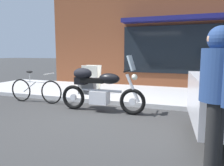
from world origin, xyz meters
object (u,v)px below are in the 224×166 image
object	(u,v)px
parked_bicycle	(36,90)
touring_motorcycle	(97,87)
sandwich_board_sign	(92,79)
pedestrian_walking	(218,85)

from	to	relation	value
parked_bicycle	touring_motorcycle	bearing A→B (deg)	-7.06
touring_motorcycle	sandwich_board_sign	world-z (taller)	touring_motorcycle
pedestrian_walking	sandwich_board_sign	size ratio (longest dim) A/B	1.93
touring_motorcycle	parked_bicycle	distance (m)	2.09
touring_motorcycle	pedestrian_walking	bearing A→B (deg)	-43.28
pedestrian_walking	touring_motorcycle	bearing A→B (deg)	136.72
touring_motorcycle	parked_bicycle	world-z (taller)	touring_motorcycle
touring_motorcycle	sandwich_board_sign	distance (m)	1.97
touring_motorcycle	pedestrian_walking	size ratio (longest dim) A/B	1.25
sandwich_board_sign	pedestrian_walking	bearing A→B (deg)	-49.71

